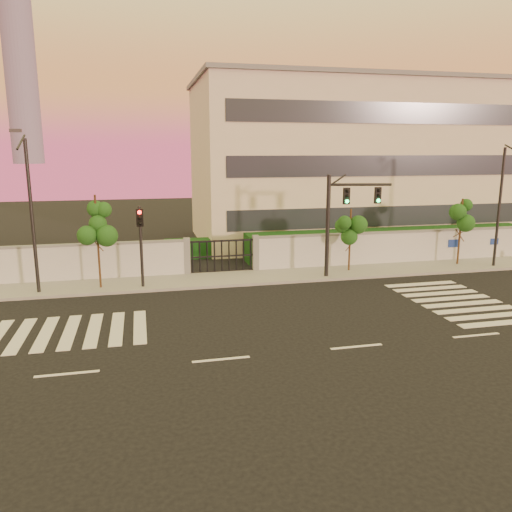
% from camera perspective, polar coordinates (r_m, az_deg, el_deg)
% --- Properties ---
extents(ground, '(120.00, 120.00, 0.00)m').
position_cam_1_polar(ground, '(18.87, 11.40, -10.14)').
color(ground, black).
rests_on(ground, ground).
extents(sidewalk, '(60.00, 3.00, 0.15)m').
position_cam_1_polar(sidewalk, '(28.25, 2.61, -2.28)').
color(sidewalk, gray).
rests_on(sidewalk, ground).
extents(perimeter_wall, '(60.00, 0.36, 2.20)m').
position_cam_1_polar(perimeter_wall, '(29.46, 2.04, 0.30)').
color(perimeter_wall, '#B8BBC0').
rests_on(perimeter_wall, ground).
extents(hedge_row, '(41.00, 4.25, 1.80)m').
position_cam_1_polar(hedge_row, '(32.38, 2.59, 0.91)').
color(hedge_row, '#103712').
rests_on(hedge_row, ground).
extents(institutional_building, '(24.40, 12.40, 12.25)m').
position_cam_1_polar(institutional_building, '(41.27, 10.57, 10.57)').
color(institutional_building, beige).
rests_on(institutional_building, ground).
extents(distant_skyscraper, '(16.00, 16.00, 118.00)m').
position_cam_1_polar(distant_skyscraper, '(306.35, -25.55, 21.21)').
color(distant_skyscraper, slate).
rests_on(distant_skyscraper, ground).
extents(road_markings, '(57.00, 7.62, 0.02)m').
position_cam_1_polar(road_markings, '(21.63, 3.41, -6.98)').
color(road_markings, silver).
rests_on(road_markings, ground).
extents(street_tree_c, '(1.35, 1.08, 4.89)m').
position_cam_1_polar(street_tree_c, '(26.18, -17.73, 3.87)').
color(street_tree_c, '#382314').
rests_on(street_tree_c, ground).
extents(street_tree_d, '(1.35, 1.08, 3.75)m').
position_cam_1_polar(street_tree_d, '(29.30, 10.77, 3.40)').
color(street_tree_d, '#382314').
rests_on(street_tree_d, ground).
extents(street_tree_e, '(1.49, 1.18, 4.18)m').
position_cam_1_polar(street_tree_e, '(32.82, 22.42, 4.17)').
color(street_tree_e, '#382314').
rests_on(street_tree_e, ground).
extents(traffic_signal_main, '(3.61, 0.89, 5.75)m').
position_cam_1_polar(traffic_signal_main, '(27.82, 9.64, 4.81)').
color(traffic_signal_main, black).
rests_on(traffic_signal_main, ground).
extents(traffic_signal_secondary, '(0.33, 0.33, 4.30)m').
position_cam_1_polar(traffic_signal_secondary, '(25.90, -13.05, 2.11)').
color(traffic_signal_secondary, black).
rests_on(traffic_signal_secondary, ground).
extents(streetlight_west, '(0.47, 1.91, 7.94)m').
position_cam_1_polar(streetlight_west, '(26.15, -24.37, 4.91)').
color(streetlight_west, black).
rests_on(streetlight_west, ground).
extents(streetlight_east, '(0.45, 1.82, 7.55)m').
position_cam_1_polar(streetlight_east, '(32.99, 26.27, 5.62)').
color(streetlight_east, black).
rests_on(streetlight_east, ground).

